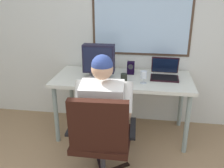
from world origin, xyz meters
TOP-DOWN VIEW (x-y plane):
  - wall_rear at (0.01, 2.38)m, footprint 4.50×0.08m
  - desk at (0.15, 1.96)m, footprint 1.62×0.74m
  - office_chair at (0.06, 1.04)m, footprint 0.63×0.59m
  - person_seated at (0.05, 1.31)m, footprint 0.55×0.82m
  - crt_monitor at (-0.13, 1.94)m, footprint 0.37×0.20m
  - laptop at (0.64, 2.06)m, footprint 0.33×0.34m
  - wine_glass at (0.40, 1.80)m, footprint 0.08×0.08m
  - desk_speaker at (0.23, 2.11)m, footprint 0.09×0.08m
  - coffee_mug at (0.19, 1.77)m, footprint 0.07×0.07m

SIDE VIEW (x-z plane):
  - office_chair at x=0.06m, z-range 0.06..0.98m
  - person_seated at x=0.05m, z-range 0.02..1.24m
  - desk at x=0.15m, z-range 0.30..1.05m
  - coffee_mug at x=0.19m, z-range 0.75..0.86m
  - laptop at x=0.64m, z-range 0.70..0.92m
  - desk_speaker at x=0.23m, z-range 0.75..0.90m
  - wine_glass at x=0.40m, z-range 0.77..0.91m
  - crt_monitor at x=-0.13m, z-range 0.77..1.15m
  - wall_rear at x=0.01m, z-range 0.00..2.77m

